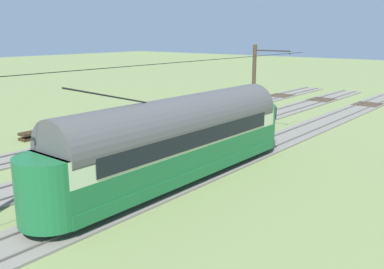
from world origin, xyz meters
TOP-DOWN VIEW (x-y plane):
  - ground_plane at (0.00, 0.00)m, footprint 220.00×220.00m
  - track_streetcar_siding at (-5.01, -0.31)m, footprint 2.80×80.00m
  - track_adjacent_siding at (0.00, -0.31)m, footprint 2.80×80.00m
  - track_third_siding at (5.01, -0.31)m, footprint 2.80×80.00m
  - vintage_streetcar at (-5.01, -0.78)m, footprint 2.65×17.01m
  - catenary_pole_foreground at (-2.33, -12.40)m, footprint 2.99×0.28m
  - overhead_wire_run at (-4.96, 7.53)m, footprint 2.79×45.41m
  - spare_tie_stack at (8.79, -1.24)m, footprint 2.40×2.40m
  - track_end_bumper at (5.01, -12.87)m, footprint 1.80×0.60m

SIDE VIEW (x-z plane):
  - ground_plane at x=0.00m, z-range 0.00..0.00m
  - track_streetcar_siding at x=-5.01m, z-range -0.04..0.14m
  - track_adjacent_siding at x=0.00m, z-range -0.04..0.14m
  - track_third_siding at x=5.01m, z-range -0.04..0.14m
  - spare_tie_stack at x=8.79m, z-range 0.00..0.54m
  - track_end_bumper at x=5.01m, z-range 0.00..0.80m
  - vintage_streetcar at x=-5.01m, z-range -0.35..4.87m
  - catenary_pole_foreground at x=-2.33m, z-range 0.17..6.67m
  - overhead_wire_run at x=-4.96m, z-range 5.87..6.05m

